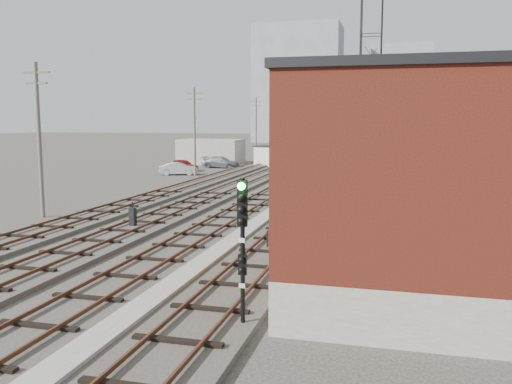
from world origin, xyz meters
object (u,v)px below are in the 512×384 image
(car_grey, at_px, (221,162))
(signal_mast, at_px, (242,241))
(site_trailer, at_px, (279,156))
(car_red, at_px, (183,165))
(switch_stand, at_px, (133,217))
(car_silver, at_px, (179,169))

(car_grey, bearing_deg, signal_mast, -153.67)
(site_trailer, distance_m, car_grey, 7.39)
(car_red, distance_m, car_grey, 5.69)
(switch_stand, bearing_deg, signal_mast, -47.01)
(site_trailer, bearing_deg, switch_stand, -71.91)
(site_trailer, bearing_deg, car_grey, -131.65)
(signal_mast, relative_size, car_grey, 0.89)
(signal_mast, bearing_deg, car_grey, 108.93)
(signal_mast, relative_size, site_trailer, 0.64)
(site_trailer, height_order, car_red, site_trailer)
(car_grey, bearing_deg, car_silver, 177.55)
(car_red, distance_m, car_silver, 4.54)
(switch_stand, xyz_separation_m, car_silver, (-8.76, 27.15, 0.02))
(switch_stand, height_order, car_grey, switch_stand)
(car_silver, bearing_deg, car_red, -1.92)
(car_silver, bearing_deg, site_trailer, -49.49)
(signal_mast, height_order, switch_stand, signal_mast)
(signal_mast, relative_size, switch_stand, 3.12)
(switch_stand, relative_size, site_trailer, 0.21)
(car_red, height_order, car_silver, car_red)
(car_silver, relative_size, car_grey, 0.85)
(car_grey, bearing_deg, car_red, 156.81)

